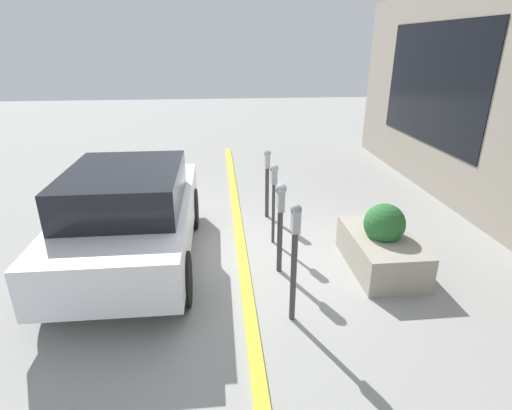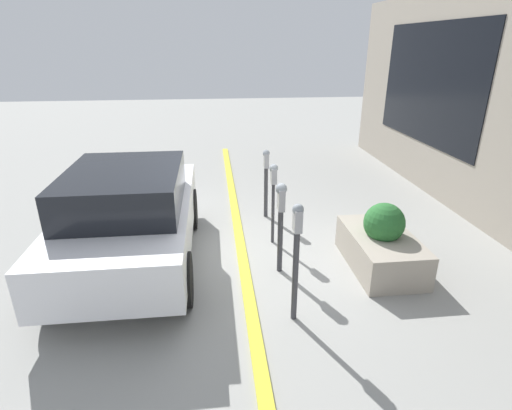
# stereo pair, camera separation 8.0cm
# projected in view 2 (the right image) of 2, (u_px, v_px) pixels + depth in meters

# --- Properties ---
(ground_plane) EXTENTS (40.00, 40.00, 0.00)m
(ground_plane) POSITION_uv_depth(u_px,v_px,m) (247.00, 257.00, 6.47)
(ground_plane) COLOR #999993
(curb_strip) EXTENTS (14.13, 0.16, 0.04)m
(curb_strip) POSITION_uv_depth(u_px,v_px,m) (242.00, 256.00, 6.46)
(curb_strip) COLOR gold
(curb_strip) RESTS_ON ground_plane
(parking_meter_nearest) EXTENTS (0.16, 0.13, 1.55)m
(parking_meter_nearest) POSITION_uv_depth(u_px,v_px,m) (296.00, 248.00, 4.66)
(parking_meter_nearest) COLOR #38383D
(parking_meter_nearest) RESTS_ON ground_plane
(parking_meter_second) EXTENTS (0.20, 0.17, 1.40)m
(parking_meter_second) POSITION_uv_depth(u_px,v_px,m) (281.00, 213.00, 5.73)
(parking_meter_second) COLOR #38383D
(parking_meter_second) RESTS_ON ground_plane
(parking_meter_middle) EXTENTS (0.17, 0.14, 1.41)m
(parking_meter_middle) POSITION_uv_depth(u_px,v_px,m) (273.00, 186.00, 6.57)
(parking_meter_middle) COLOR #38383D
(parking_meter_middle) RESTS_ON ground_plane
(parking_meter_fourth) EXTENTS (0.16, 0.14, 1.36)m
(parking_meter_fourth) POSITION_uv_depth(u_px,v_px,m) (266.00, 174.00, 7.66)
(parking_meter_fourth) COLOR #38383D
(parking_meter_fourth) RESTS_ON ground_plane
(planter_box) EXTENTS (1.58, 0.92, 1.04)m
(planter_box) POSITION_uv_depth(u_px,v_px,m) (381.00, 244.00, 6.08)
(planter_box) COLOR #A39989
(planter_box) RESTS_ON ground_plane
(parked_car_front) EXTENTS (3.88, 1.87, 1.57)m
(parked_car_front) POSITION_uv_depth(u_px,v_px,m) (130.00, 215.00, 5.99)
(parked_car_front) COLOR silver
(parked_car_front) RESTS_ON ground_plane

